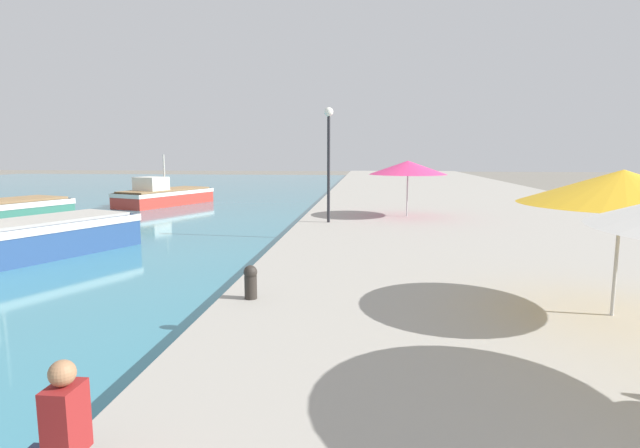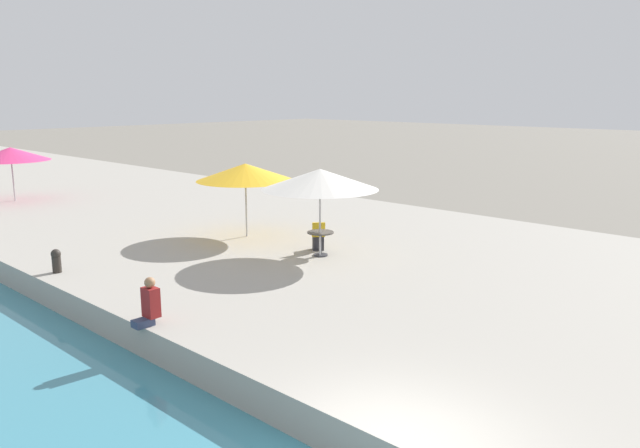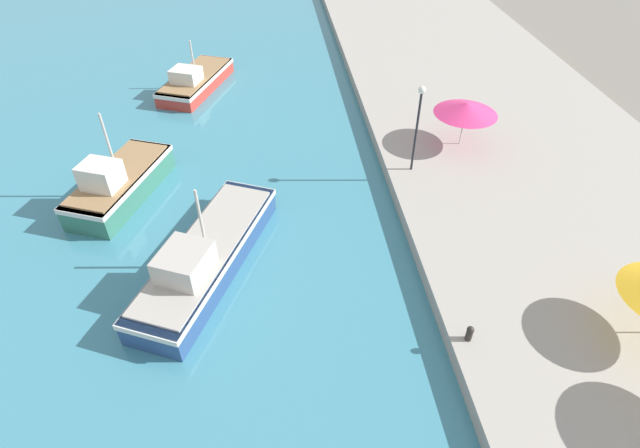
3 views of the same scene
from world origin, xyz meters
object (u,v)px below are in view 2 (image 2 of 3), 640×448
cafe_umbrella_striped (11,154)px  mooring_bollard (56,260)px  person_at_quay (149,304)px  cafe_umbrella_pink (320,179)px  cafe_table (321,238)px  cafe_chair_left (318,240)px  cafe_umbrella_white (245,172)px

cafe_umbrella_striped → mooring_bollard: 13.73m
person_at_quay → cafe_umbrella_pink: bearing=10.7°
cafe_umbrella_striped → person_at_quay: size_ratio=3.31×
cafe_table → cafe_chair_left: 0.75m
cafe_umbrella_white → person_at_quay: 8.63m
cafe_umbrella_striped → cafe_table: bearing=-82.1°
cafe_umbrella_striped → person_at_quay: bearing=-103.2°
cafe_table → person_at_quay: bearing=-168.9°
cafe_umbrella_striped → cafe_table: 17.28m
cafe_chair_left → person_at_quay: 7.39m
cafe_umbrella_pink → cafe_chair_left: (0.57, 0.61, -2.02)m
mooring_bollard → cafe_umbrella_white: bearing=-3.3°
cafe_table → person_at_quay: size_ratio=0.78×
cafe_umbrella_white → cafe_chair_left: cafe_umbrella_white is taller
person_at_quay → cafe_chair_left: bearing=14.6°
cafe_chair_left → person_at_quay: person_at_quay is taller
cafe_chair_left → person_at_quay: size_ratio=0.89×
cafe_umbrella_striped → cafe_table: cafe_umbrella_striped is taller
cafe_umbrella_white → cafe_umbrella_striped: (-2.53, 13.40, -0.07)m
cafe_table → cafe_umbrella_white: bearing=87.3°
mooring_bollard → person_at_quay: bearing=-94.3°
mooring_bollard → cafe_umbrella_striped: bearing=73.3°
cafe_chair_left → mooring_bollard: cafe_chair_left is taller
cafe_umbrella_pink → person_at_quay: (-6.58, -1.25, -1.89)m
cafe_umbrella_pink → cafe_umbrella_striped: 17.26m
cafe_umbrella_pink → cafe_table: bearing=35.5°
cafe_umbrella_striped → cafe_chair_left: bearing=-80.3°
person_at_quay → mooring_bollard: bearing=85.7°
person_at_quay → mooring_bollard: (0.40, 5.32, -0.10)m
cafe_table → person_at_quay: 6.80m
cafe_umbrella_striped → cafe_chair_left: cafe_umbrella_striped is taller
cafe_umbrella_pink → person_at_quay: 6.96m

